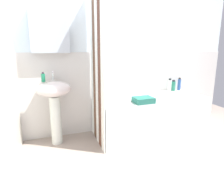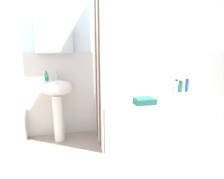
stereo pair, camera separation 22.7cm
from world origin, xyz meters
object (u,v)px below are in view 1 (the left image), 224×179
at_px(shampoo_bottle, 179,84).
at_px(conditioner_bottle, 170,85).
at_px(lotion_bottle, 173,86).
at_px(towel_folded, 143,100).
at_px(sink, 54,99).
at_px(soap_dispenser, 43,78).
at_px(bathtub, 150,115).

xyz_separation_m(shampoo_bottle, conditioner_bottle, (-0.20, -0.01, -0.00)).
height_order(lotion_bottle, towel_folded, lotion_bottle).
bearing_deg(sink, soap_dispenser, -178.14).
distance_m(conditioner_bottle, towel_folded, 0.87).
xyz_separation_m(lotion_bottle, towel_folded, (-0.81, -0.48, -0.05)).
bearing_deg(conditioner_bottle, towel_folded, -147.14).
relative_size(shampoo_bottle, lotion_bottle, 1.16).
xyz_separation_m(sink, shampoo_bottle, (2.01, 0.11, 0.05)).
bearing_deg(bathtub, conditioner_bottle, 26.71).
relative_size(sink, shampoo_bottle, 4.04).
distance_m(soap_dispenser, conditioner_bottle, 1.95).
xyz_separation_m(sink, soap_dispenser, (-0.12, -0.00, 0.28)).
xyz_separation_m(shampoo_bottle, towel_folded, (-0.93, -0.49, -0.06)).
bearing_deg(sink, conditioner_bottle, 3.21).
relative_size(soap_dispenser, lotion_bottle, 0.70).
height_order(shampoo_bottle, towel_folded, shampoo_bottle).
relative_size(conditioner_bottle, towel_folded, 0.83).
xyz_separation_m(soap_dispenser, conditioner_bottle, (1.93, 0.11, -0.23)).
relative_size(bathtub, lotion_bottle, 8.74).
relative_size(shampoo_bottle, conditioner_bottle, 1.01).
relative_size(bathtub, shampoo_bottle, 7.51).
distance_m(shampoo_bottle, lotion_bottle, 0.13).
bearing_deg(conditioner_bottle, bathtub, -153.29).
xyz_separation_m(soap_dispenser, towel_folded, (1.20, -0.37, -0.30)).
height_order(soap_dispenser, towel_folded, soap_dispenser).
bearing_deg(towel_folded, sink, 161.12).
distance_m(lotion_bottle, conditioner_bottle, 0.08).
bearing_deg(soap_dispenser, bathtub, -5.44).
distance_m(sink, lotion_bottle, 1.89).
bearing_deg(lotion_bottle, soap_dispenser, -176.90).
bearing_deg(lotion_bottle, sink, -176.82).
height_order(soap_dispenser, conditioner_bottle, soap_dispenser).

